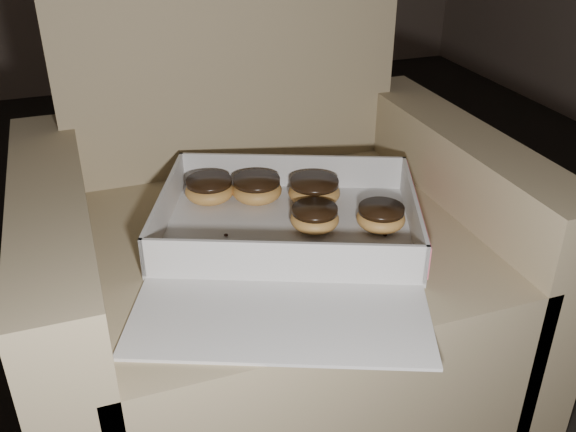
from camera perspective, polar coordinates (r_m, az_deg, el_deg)
The scene contains 11 objects.
armchair at distance 1.18m, azimuth -1.61°, elevation -4.57°, with size 0.81×0.68×0.85m.
bakery_box at distance 1.03m, azimuth 0.08°, elevation -1.88°, with size 0.56×0.60×0.07m.
donut_a at distance 1.06m, azimuth 8.26°, elevation -0.08°, with size 0.08×0.08×0.04m.
donut_b at distance 1.13m, azimuth 2.35°, elevation 2.25°, with size 0.09×0.09×0.05m.
donut_c at distance 1.14m, azimuth -7.00°, elevation 2.37°, with size 0.09×0.09×0.04m.
donut_d at distance 1.05m, azimuth 2.39°, elevation -0.14°, with size 0.08×0.08×0.04m.
donut_e at distance 1.14m, azimuth -2.78°, elevation 2.44°, with size 0.09×0.09×0.04m.
crumb_a at distance 1.00m, azimuth 5.38°, elevation -3.19°, with size 0.01×0.01×0.00m, color black.
crumb_b at distance 0.98m, azimuth 1.26°, elevation -3.81°, with size 0.01×0.01×0.00m, color black.
crumb_c at distance 1.04m, azimuth -5.54°, elevation -1.69°, with size 0.01×0.01×0.00m, color black.
crumb_d at distance 1.05m, azimuth 8.63°, elevation -1.66°, with size 0.01×0.01×0.00m, color black.
Camera 1 is at (0.09, -0.70, 0.92)m, focal length 40.00 mm.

